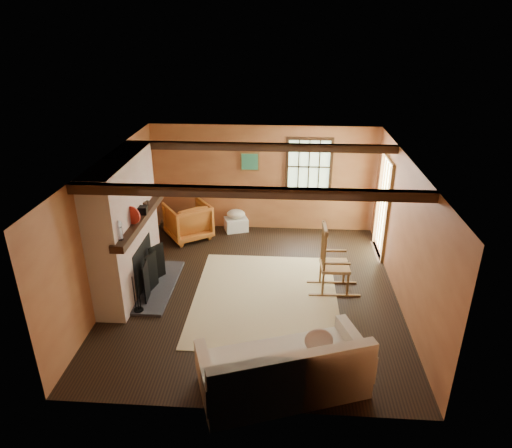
# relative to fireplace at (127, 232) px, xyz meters

# --- Properties ---
(ground) EXTENTS (5.50, 5.50, 0.00)m
(ground) POSITION_rel_fireplace_xyz_m (2.23, 0.00, -1.10)
(ground) COLOR black
(ground) RESTS_ON ground
(room_envelope) EXTENTS (5.02, 5.52, 2.44)m
(room_envelope) POSITION_rel_fireplace_xyz_m (2.45, 0.26, 0.53)
(room_envelope) COLOR #A9663C
(room_envelope) RESTS_ON ground
(fireplace) EXTENTS (1.02, 2.30, 2.40)m
(fireplace) POSITION_rel_fireplace_xyz_m (0.00, 0.00, 0.00)
(fireplace) COLOR #9C423C
(fireplace) RESTS_ON ground
(rug) EXTENTS (2.50, 3.00, 0.01)m
(rug) POSITION_rel_fireplace_xyz_m (2.43, -0.20, -1.10)
(rug) COLOR tan
(rug) RESTS_ON ground
(rocking_chair) EXTENTS (0.93, 0.53, 1.26)m
(rocking_chair) POSITION_rel_fireplace_xyz_m (3.58, 0.14, -0.57)
(rocking_chair) COLOR tan
(rocking_chair) RESTS_ON ground
(sofa) EXTENTS (2.35, 1.60, 0.87)m
(sofa) POSITION_rel_fireplace_xyz_m (2.78, -2.39, -0.79)
(sofa) COLOR beige
(sofa) RESTS_ON ground
(firewood_pile) EXTENTS (0.71, 0.13, 0.26)m
(firewood_pile) POSITION_rel_fireplace_xyz_m (0.25, 2.48, -0.97)
(firewood_pile) COLOR brown
(firewood_pile) RESTS_ON ground
(laundry_basket) EXTENTS (0.60, 0.52, 0.30)m
(laundry_basket) POSITION_rel_fireplace_xyz_m (1.62, 2.55, -0.95)
(laundry_basket) COLOR white
(laundry_basket) RESTS_ON ground
(basket_pillow) EXTENTS (0.45, 0.37, 0.21)m
(basket_pillow) POSITION_rel_fireplace_xyz_m (1.62, 2.55, -0.70)
(basket_pillow) COLOR beige
(basket_pillow) RESTS_ON laundry_basket
(armchair) EXTENTS (1.22, 1.23, 0.81)m
(armchair) POSITION_rel_fireplace_xyz_m (0.60, 2.11, -0.70)
(armchair) COLOR #BF6026
(armchair) RESTS_ON ground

